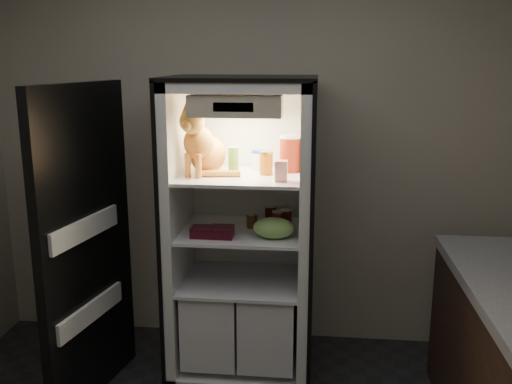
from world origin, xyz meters
TOP-DOWN VIEW (x-y plane):
  - room_shell at (0.00, 0.00)m, footprint 3.60×3.60m
  - refrigerator at (0.00, 1.38)m, footprint 0.90×0.72m
  - fridge_door at (-0.85, 0.95)m, footprint 0.22×0.87m
  - tabby_cat at (-0.23, 1.31)m, footprint 0.37×0.44m
  - parmesan_shaker at (-0.05, 1.32)m, footprint 0.06×0.06m
  - mayo_tub at (0.09, 1.49)m, footprint 0.09×0.09m
  - salsa_jar at (0.15, 1.33)m, footprint 0.08×0.08m
  - pepper_jar at (0.29, 1.45)m, footprint 0.14×0.14m
  - cream_carton at (0.25, 1.15)m, footprint 0.07×0.07m
  - soda_can_a at (0.17, 1.41)m, footprint 0.07×0.07m
  - soda_can_b at (0.27, 1.33)m, footprint 0.07×0.07m
  - soda_can_c at (0.23, 1.28)m, footprint 0.07×0.07m
  - condiment_jar at (0.06, 1.37)m, footprint 0.07×0.07m
  - grape_bag at (0.21, 1.18)m, footprint 0.25×0.18m
  - berry_box_left at (-0.22, 1.16)m, footprint 0.12×0.12m
  - berry_box_right at (-0.09, 1.16)m, footprint 0.13×0.13m

SIDE VIEW (x-z plane):
  - refrigerator at x=0.00m, z-range -0.15..1.73m
  - fridge_door at x=-0.85m, z-range -0.01..1.84m
  - berry_box_left at x=-0.22m, z-range 0.94..1.00m
  - berry_box_right at x=-0.09m, z-range 0.94..1.00m
  - condiment_jar at x=0.06m, z-range 0.94..1.04m
  - grape_bag at x=0.21m, z-range 0.94..1.06m
  - soda_can_a at x=0.17m, z-range 0.94..1.07m
  - soda_can_b at x=0.27m, z-range 0.94..1.07m
  - soda_can_c at x=0.23m, z-range 0.94..1.08m
  - cream_carton at x=0.25m, z-range 1.29..1.41m
  - mayo_tub at x=0.09m, z-range 1.29..1.42m
  - salsa_jar at x=0.15m, z-range 1.29..1.43m
  - parmesan_shaker at x=-0.05m, z-range 1.29..1.46m
  - pepper_jar at x=0.29m, z-range 1.29..1.52m
  - tabby_cat at x=-0.23m, z-range 1.23..1.68m
  - room_shell at x=0.00m, z-range -0.18..3.42m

